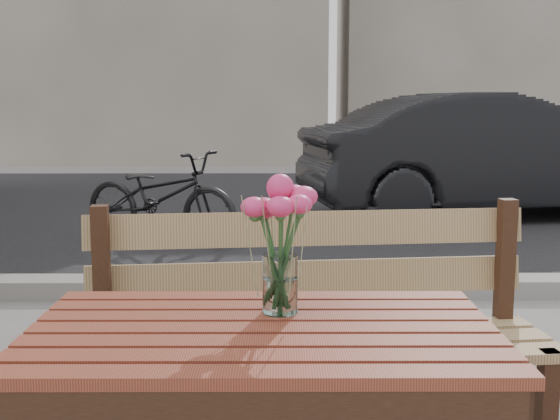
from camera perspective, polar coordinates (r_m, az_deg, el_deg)
name	(u,v)px	position (r m, az deg, el deg)	size (l,w,h in m)	color
street	(280,233)	(6.67, -0.01, -1.90)	(30.00, 8.12, 0.12)	black
main_table	(263,372)	(1.80, -1.43, -13.01)	(1.16, 0.68, 0.71)	maroon
main_bench	(313,310)	(2.37, 2.72, -8.11)	(1.57, 0.61, 0.95)	olive
main_vase	(280,227)	(1.82, 0.01, -1.42)	(0.20, 0.20, 0.37)	white
parked_car	(490,155)	(8.14, 16.70, 4.29)	(1.44, 4.13, 1.36)	black
bicycle	(160,197)	(6.42, -9.74, 1.09)	(0.56, 1.60, 0.84)	black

